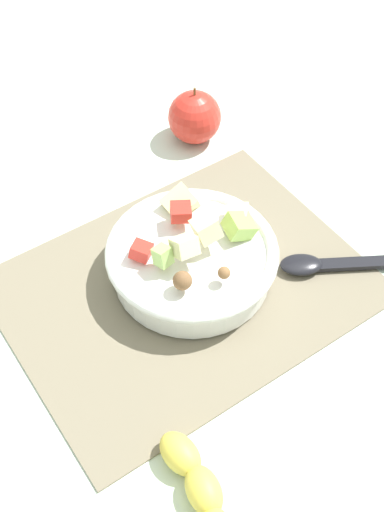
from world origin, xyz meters
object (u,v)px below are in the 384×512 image
(salad_bowl, at_px, (192,257))
(whole_apple, at_px, (195,117))
(banana_whole, at_px, (200,492))
(serving_spoon, at_px, (328,264))

(salad_bowl, height_order, whole_apple, salad_bowl)
(whole_apple, distance_m, banana_whole, 0.58)
(salad_bowl, relative_size, serving_spoon, 1.24)
(salad_bowl, distance_m, banana_whole, 0.30)
(salad_bowl, distance_m, serving_spoon, 0.18)
(serving_spoon, bearing_deg, banana_whole, 26.30)
(serving_spoon, bearing_deg, salad_bowl, -31.13)
(serving_spoon, xyz_separation_m, banana_whole, (0.32, 0.16, 0.01))
(whole_apple, height_order, banana_whole, whole_apple)
(salad_bowl, bearing_deg, whole_apple, -125.20)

